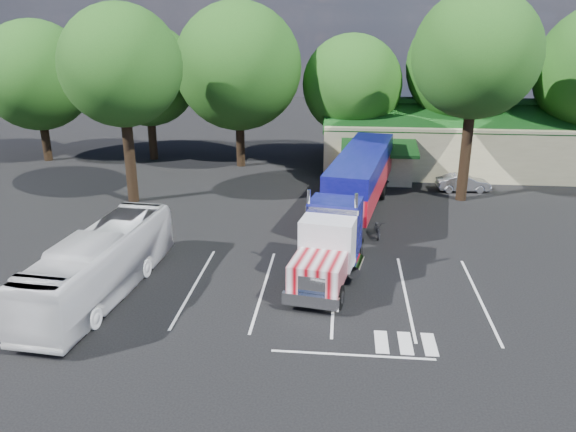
# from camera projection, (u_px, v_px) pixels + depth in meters

# --- Properties ---
(ground) EXTENTS (120.00, 120.00, 0.00)m
(ground) POSITION_uv_depth(u_px,v_px,m) (278.00, 240.00, 31.20)
(ground) COLOR black
(ground) RESTS_ON ground
(event_hall) EXTENTS (24.20, 14.12, 5.55)m
(event_hall) POSITION_uv_depth(u_px,v_px,m) (470.00, 140.00, 45.91)
(event_hall) COLOR beige
(event_hall) RESTS_ON ground
(tree_row_a) EXTENTS (9.00, 9.00, 11.68)m
(tree_row_a) POSITION_uv_depth(u_px,v_px,m) (36.00, 76.00, 46.33)
(tree_row_a) COLOR black
(tree_row_a) RESTS_ON ground
(tree_row_b) EXTENTS (8.40, 8.40, 11.35)m
(tree_row_b) POSITION_uv_depth(u_px,v_px,m) (147.00, 75.00, 46.73)
(tree_row_b) COLOR black
(tree_row_b) RESTS_ON ground
(tree_row_c) EXTENTS (10.00, 10.00, 13.05)m
(tree_row_c) POSITION_uv_depth(u_px,v_px,m) (238.00, 67.00, 44.19)
(tree_row_c) COLOR black
(tree_row_c) RESTS_ON ground
(tree_row_d) EXTENTS (8.00, 8.00, 10.60)m
(tree_row_d) POSITION_uv_depth(u_px,v_px,m) (352.00, 85.00, 45.06)
(tree_row_d) COLOR black
(tree_row_d) RESTS_ON ground
(tree_row_e) EXTENTS (9.60, 9.60, 12.90)m
(tree_row_e) POSITION_uv_depth(u_px,v_px,m) (467.00, 66.00, 44.20)
(tree_row_e) COLOR black
(tree_row_e) RESTS_ON ground
(tree_near_left) EXTENTS (7.60, 7.60, 12.65)m
(tree_near_left) POSITION_uv_depth(u_px,v_px,m) (121.00, 66.00, 34.87)
(tree_near_left) COLOR black
(tree_near_left) RESTS_ON ground
(tree_near_right) EXTENTS (8.00, 8.00, 13.50)m
(tree_near_right) POSITION_uv_depth(u_px,v_px,m) (476.00, 55.00, 34.97)
(tree_near_right) COLOR black
(tree_near_right) RESTS_ON ground
(semi_truck) EXTENTS (5.85, 19.90, 4.15)m
(semi_truck) POSITION_uv_depth(u_px,v_px,m) (354.00, 189.00, 32.30)
(semi_truck) COLOR black
(semi_truck) RESTS_ON ground
(woman) EXTENTS (0.61, 0.78, 1.89)m
(woman) POSITION_uv_depth(u_px,v_px,m) (301.00, 256.00, 26.69)
(woman) COLOR black
(woman) RESTS_ON ground
(bicycle) EXTENTS (0.75, 1.89, 0.98)m
(bicycle) POSITION_uv_depth(u_px,v_px,m) (378.00, 228.00, 31.56)
(bicycle) COLOR black
(bicycle) RESTS_ON ground
(tour_bus) EXTENTS (3.39, 10.68, 2.93)m
(tour_bus) POSITION_uv_depth(u_px,v_px,m) (101.00, 264.00, 24.55)
(tour_bus) COLOR silver
(tour_bus) RESTS_ON ground
(silver_sedan) EXTENTS (3.79, 1.59, 1.22)m
(silver_sedan) POSITION_uv_depth(u_px,v_px,m) (463.00, 183.00, 39.79)
(silver_sedan) COLOR #9FA0A6
(silver_sedan) RESTS_ON ground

